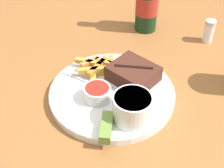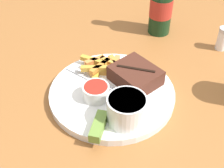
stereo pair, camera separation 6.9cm
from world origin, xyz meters
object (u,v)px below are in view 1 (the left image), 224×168
(coleslaw_cup, at_px, (132,107))
(dinner_plate, at_px, (112,94))
(steak_portion, at_px, (134,74))
(dipping_sauce_cup, at_px, (98,93))
(pickle_spear, at_px, (106,127))
(knife_utensil, at_px, (123,82))
(fork_utensil, at_px, (84,80))
(beer_bottle, at_px, (147,3))
(salt_shaker, at_px, (209,31))

(coleslaw_cup, bearing_deg, dinner_plate, 167.96)
(dinner_plate, height_order, coleslaw_cup, coleslaw_cup)
(dinner_plate, height_order, steak_portion, steak_portion)
(dipping_sauce_cup, bearing_deg, pickle_spear, -25.69)
(dinner_plate, distance_m, dipping_sauce_cup, 0.05)
(steak_portion, xyz_separation_m, knife_utensil, (-0.01, -0.03, -0.02))
(coleslaw_cup, height_order, fork_utensil, coleslaw_cup)
(fork_utensil, xyz_separation_m, knife_utensil, (0.06, 0.06, 0.00))
(dipping_sauce_cup, bearing_deg, steak_portion, 89.08)
(coleslaw_cup, distance_m, knife_utensil, 0.11)
(dinner_plate, xyz_separation_m, fork_utensil, (-0.07, -0.03, 0.01))
(coleslaw_cup, distance_m, beer_bottle, 0.38)
(coleslaw_cup, bearing_deg, pickle_spear, -94.79)
(dipping_sauce_cup, relative_size, salt_shaker, 0.91)
(knife_utensil, distance_m, salt_shaker, 0.32)
(dinner_plate, distance_m, steak_portion, 0.07)
(dinner_plate, relative_size, dipping_sauce_cup, 4.79)
(dipping_sauce_cup, height_order, beer_bottle, beer_bottle)
(pickle_spear, relative_size, knife_utensil, 0.46)
(dinner_plate, relative_size, steak_portion, 2.43)
(steak_portion, bearing_deg, beer_bottle, 131.36)
(steak_portion, bearing_deg, knife_utensil, -103.73)
(steak_portion, relative_size, coleslaw_cup, 1.46)
(coleslaw_cup, relative_size, dipping_sauce_cup, 1.35)
(pickle_spear, distance_m, fork_utensil, 0.16)
(beer_bottle, bearing_deg, dipping_sauce_cup, -60.18)
(dipping_sauce_cup, height_order, knife_utensil, dipping_sauce_cup)
(steak_portion, bearing_deg, salt_shaker, 93.27)
(fork_utensil, relative_size, knife_utensil, 0.90)
(dinner_plate, distance_m, beer_bottle, 0.32)
(steak_portion, relative_size, dipping_sauce_cup, 1.97)
(steak_portion, bearing_deg, fork_utensil, -128.14)
(beer_bottle, height_order, salt_shaker, beer_bottle)
(dipping_sauce_cup, relative_size, beer_bottle, 0.26)
(salt_shaker, bearing_deg, knife_utensil, -88.18)
(pickle_spear, height_order, salt_shaker, salt_shaker)
(dipping_sauce_cup, bearing_deg, knife_utensil, 93.63)
(pickle_spear, relative_size, beer_bottle, 0.28)
(pickle_spear, relative_size, fork_utensil, 0.51)
(coleslaw_cup, height_order, pickle_spear, coleslaw_cup)
(dinner_plate, height_order, pickle_spear, pickle_spear)
(coleslaw_cup, bearing_deg, knife_utensil, 149.32)
(knife_utensil, bearing_deg, coleslaw_cup, -157.58)
(fork_utensil, relative_size, salt_shaker, 1.97)
(beer_bottle, bearing_deg, salt_shaker, 30.35)
(coleslaw_cup, xyz_separation_m, beer_bottle, (-0.26, 0.28, 0.03))
(coleslaw_cup, relative_size, fork_utensil, 0.62)
(dinner_plate, distance_m, pickle_spear, 0.12)
(fork_utensil, xyz_separation_m, beer_bottle, (-0.10, 0.29, 0.06))
(coleslaw_cup, xyz_separation_m, knife_utensil, (-0.09, 0.05, -0.03))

